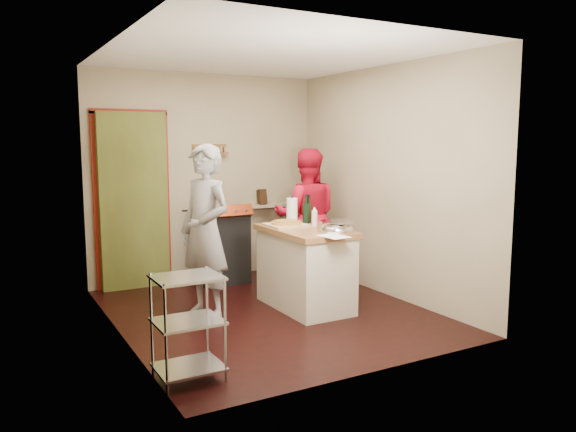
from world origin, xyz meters
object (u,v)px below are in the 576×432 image
object	(u,v)px
wire_shelving	(188,323)
person_stripe	(205,232)
person_red	(306,216)
stove	(220,246)
island	(305,265)

from	to	relation	value
wire_shelving	person_stripe	world-z (taller)	person_stripe
person_stripe	person_red	bearing A→B (deg)	94.90
stove	person_red	xyz separation A→B (m)	(0.95, -0.51, 0.38)
wire_shelving	island	xyz separation A→B (m)	(1.70, 1.16, 0.02)
wire_shelving	person_red	xyz separation A→B (m)	(2.28, 2.12, 0.39)
wire_shelving	island	size ratio (longest dim) A/B	0.62
wire_shelving	person_red	size ratio (longest dim) A/B	0.48
wire_shelving	person_stripe	distance (m)	1.58
wire_shelving	stove	bearing A→B (deg)	63.15
wire_shelving	person_red	world-z (taller)	person_red
island	person_red	world-z (taller)	person_red
wire_shelving	island	distance (m)	2.06
island	stove	bearing A→B (deg)	104.14
stove	wire_shelving	xyz separation A→B (m)	(-1.33, -2.62, -0.01)
stove	person_red	world-z (taller)	person_red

